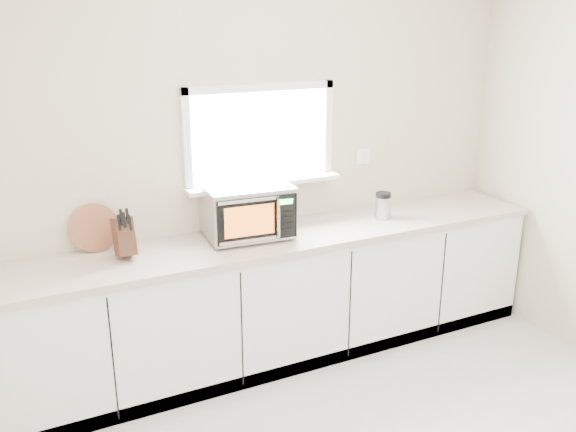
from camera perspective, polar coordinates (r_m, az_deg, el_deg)
back_wall at (r=4.26m, az=-2.65°, el=5.10°), size 4.00×0.17×2.70m
cabinets at (r=4.31m, az=-0.88°, el=-7.77°), size 3.92×0.60×0.88m
countertop at (r=4.12m, az=-0.85°, el=-2.06°), size 3.92×0.64×0.04m
microwave at (r=4.04m, az=-3.81°, el=0.60°), size 0.59×0.49×0.36m
knife_block at (r=3.83m, az=-15.12°, el=-1.79°), size 0.11×0.23×0.32m
cutting_board at (r=3.98m, az=-17.70°, el=-1.06°), size 0.30×0.07×0.30m
coffee_grinder at (r=4.48m, az=8.85°, el=0.99°), size 0.13×0.13×0.20m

